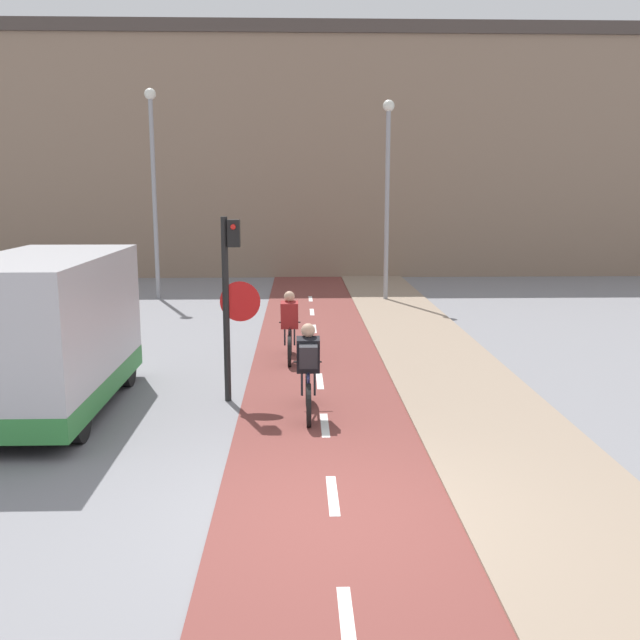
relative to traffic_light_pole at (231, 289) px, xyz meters
The scene contains 10 objects.
ground_plane 5.02m from the traffic_light_pole, 71.06° to the right, with size 120.00×120.00×0.00m, color gray.
bike_lane 5.01m from the traffic_light_pole, 71.02° to the right, with size 2.69×60.00×0.02m.
sidewalk_strip 6.26m from the traffic_light_pole, 47.29° to the right, with size 2.40×60.00×0.05m.
building_row_background 19.72m from the traffic_light_pole, 85.57° to the left, with size 60.00×5.20×9.87m.
traffic_light_pole is the anchor object (origin of this frame).
street_lamp_far 12.26m from the traffic_light_pole, 106.73° to the left, with size 0.36×0.36×6.62m.
street_lamp_sidewalk 11.73m from the traffic_light_pole, 70.23° to the left, with size 0.36×0.36×6.21m.
cyclist_near 1.96m from the traffic_light_pole, 35.21° to the right, with size 0.46×1.71×1.49m.
cyclist_far 3.19m from the traffic_light_pole, 71.55° to the left, with size 0.46×1.65×1.47m.
van 3.00m from the traffic_light_pole, behind, with size 1.98×4.48×2.52m.
Camera 1 is at (-0.39, -7.29, 3.55)m, focal length 40.00 mm.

